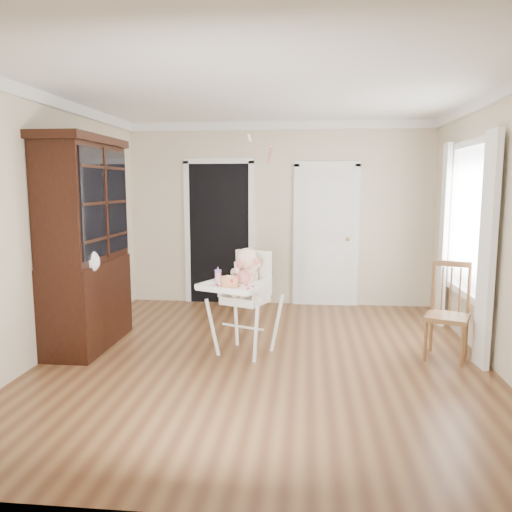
# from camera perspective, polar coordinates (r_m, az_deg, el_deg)

# --- Properties ---
(floor) EXTENTS (5.00, 5.00, 0.00)m
(floor) POSITION_cam_1_polar(r_m,az_deg,el_deg) (5.26, 0.93, -11.68)
(floor) COLOR #53311C
(floor) RESTS_ON ground
(ceiling) EXTENTS (5.00, 5.00, 0.00)m
(ceiling) POSITION_cam_1_polar(r_m,az_deg,el_deg) (5.04, 1.01, 18.64)
(ceiling) COLOR white
(ceiling) RESTS_ON wall_back
(wall_back) EXTENTS (4.50, 0.00, 4.50)m
(wall_back) POSITION_cam_1_polar(r_m,az_deg,el_deg) (7.46, 2.63, 4.76)
(wall_back) COLOR beige
(wall_back) RESTS_ON floor
(wall_left) EXTENTS (0.00, 5.00, 5.00)m
(wall_left) POSITION_cam_1_polar(r_m,az_deg,el_deg) (5.63, -22.55, 3.11)
(wall_left) COLOR beige
(wall_left) RESTS_ON floor
(wall_right) EXTENTS (0.00, 5.00, 5.00)m
(wall_right) POSITION_cam_1_polar(r_m,az_deg,el_deg) (5.28, 26.14, 2.62)
(wall_right) COLOR beige
(wall_right) RESTS_ON floor
(crown_molding) EXTENTS (4.50, 5.00, 0.12)m
(crown_molding) POSITION_cam_1_polar(r_m,az_deg,el_deg) (5.03, 1.01, 17.97)
(crown_molding) COLOR white
(crown_molding) RESTS_ON ceiling
(doorway) EXTENTS (1.06, 0.05, 2.22)m
(doorway) POSITION_cam_1_polar(r_m,az_deg,el_deg) (7.56, -4.22, 2.96)
(doorway) COLOR black
(doorway) RESTS_ON wall_back
(closet_door) EXTENTS (0.96, 0.09, 2.13)m
(closet_door) POSITION_cam_1_polar(r_m,az_deg,el_deg) (7.45, 7.99, 2.18)
(closet_door) COLOR white
(closet_door) RESTS_ON wall_back
(window_right) EXTENTS (0.13, 1.84, 2.30)m
(window_right) POSITION_cam_1_polar(r_m,az_deg,el_deg) (6.01, 22.85, 2.76)
(window_right) COLOR white
(window_right) RESTS_ON wall_right
(high_chair) EXTENTS (0.88, 0.96, 1.11)m
(high_chair) POSITION_cam_1_polar(r_m,az_deg,el_deg) (5.25, -1.29, -3.94)
(high_chair) COLOR white
(high_chair) RESTS_ON floor
(baby) EXTENTS (0.31, 0.32, 0.53)m
(baby) POSITION_cam_1_polar(r_m,az_deg,el_deg) (5.24, -1.13, -2.01)
(baby) COLOR beige
(baby) RESTS_ON high_chair
(cake) EXTENTS (0.23, 0.23, 0.11)m
(cake) POSITION_cam_1_polar(r_m,az_deg,el_deg) (4.97, -3.08, -2.97)
(cake) COLOR silver
(cake) RESTS_ON high_chair
(sippy_cup) EXTENTS (0.07, 0.07, 0.17)m
(sippy_cup) POSITION_cam_1_polar(r_m,az_deg,el_deg) (5.23, -4.36, -2.23)
(sippy_cup) COLOR pink
(sippy_cup) RESTS_ON high_chair
(china_cabinet) EXTENTS (0.61, 1.36, 2.30)m
(china_cabinet) POSITION_cam_1_polar(r_m,az_deg,el_deg) (5.75, -18.94, 1.36)
(china_cabinet) COLOR black
(china_cabinet) RESTS_ON floor
(dining_chair) EXTENTS (0.53, 0.53, 1.00)m
(dining_chair) POSITION_cam_1_polar(r_m,az_deg,el_deg) (5.52, 21.07, -6.21)
(dining_chair) COLOR brown
(dining_chair) RESTS_ON floor
(streamer) EXTENTS (0.11, 0.49, 0.15)m
(streamer) POSITION_cam_1_polar(r_m,az_deg,el_deg) (5.88, -0.75, 13.31)
(streamer) COLOR pink
(streamer) RESTS_ON ceiling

